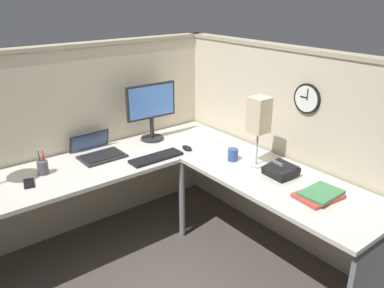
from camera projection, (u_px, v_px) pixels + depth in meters
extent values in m
plane|color=#4C443D|center=(178.00, 251.00, 3.16)|extent=(6.80, 6.80, 0.00)
cube|color=beige|center=(81.00, 141.00, 3.30)|extent=(2.57, 0.10, 1.55)
cube|color=tan|center=(71.00, 46.00, 3.01)|extent=(2.57, 0.12, 0.03)
cube|color=beige|center=(283.00, 147.00, 3.17)|extent=(0.10, 2.37, 1.55)
cube|color=tan|center=(292.00, 48.00, 2.88)|extent=(0.12, 2.37, 0.03)
cube|color=beige|center=(102.00, 164.00, 3.02)|extent=(2.35, 0.66, 0.03)
cube|color=beige|center=(283.00, 183.00, 2.72)|extent=(0.66, 1.49, 0.03)
cylinder|color=slate|center=(182.00, 199.00, 3.24)|extent=(0.05, 0.05, 0.70)
cube|color=slate|center=(374.00, 282.00, 2.32)|extent=(0.58, 0.03, 0.60)
cylinder|color=#232326|center=(152.00, 138.00, 3.46)|extent=(0.20, 0.20, 0.02)
cylinder|color=#232326|center=(152.00, 128.00, 3.43)|extent=(0.04, 0.04, 0.20)
cube|color=#232326|center=(151.00, 101.00, 3.34)|extent=(0.46, 0.05, 0.30)
cube|color=#4C84D8|center=(152.00, 101.00, 3.32)|extent=(0.42, 0.03, 0.26)
cube|color=#232326|center=(102.00, 157.00, 3.09)|extent=(0.34, 0.25, 0.02)
cube|color=black|center=(102.00, 155.00, 3.09)|extent=(0.29, 0.18, 0.00)
cube|color=#232326|center=(89.00, 144.00, 3.24)|extent=(0.34, 0.07, 0.22)
cube|color=#384C72|center=(90.00, 144.00, 3.23)|extent=(0.31, 0.06, 0.18)
cube|color=black|center=(156.00, 158.00, 3.07)|extent=(0.43, 0.14, 0.02)
ellipsoid|color=black|center=(187.00, 148.00, 3.23)|extent=(0.06, 0.10, 0.03)
cylinder|color=#4C4C51|center=(43.00, 168.00, 2.80)|extent=(0.08, 0.08, 0.10)
cylinder|color=#1E1EB2|center=(40.00, 159.00, 2.78)|extent=(0.01, 0.02, 0.13)
cylinder|color=#B21E1E|center=(44.00, 159.00, 2.78)|extent=(0.01, 0.02, 0.13)
cylinder|color=#D8591E|center=(41.00, 157.00, 2.79)|extent=(0.03, 0.03, 0.01)
cube|color=black|center=(29.00, 183.00, 2.67)|extent=(0.10, 0.16, 0.01)
cube|color=black|center=(280.00, 171.00, 2.78)|extent=(0.20, 0.21, 0.10)
cube|color=#8CA58C|center=(278.00, 164.00, 2.79)|extent=(0.02, 0.09, 0.04)
cube|color=black|center=(289.00, 173.00, 2.71)|extent=(0.19, 0.05, 0.04)
cube|color=#BF3F38|center=(318.00, 196.00, 2.50)|extent=(0.30, 0.24, 0.02)
cube|color=#3F7F4C|center=(321.00, 193.00, 2.49)|extent=(0.27, 0.20, 0.02)
cylinder|color=#B7BABF|center=(256.00, 165.00, 2.95)|extent=(0.11, 0.11, 0.01)
cylinder|color=#B7BABF|center=(257.00, 148.00, 2.90)|extent=(0.02, 0.02, 0.27)
cube|color=beige|center=(259.00, 115.00, 2.80)|extent=(0.13, 0.13, 0.26)
cylinder|color=#2D4C8C|center=(233.00, 155.00, 3.03)|extent=(0.08, 0.08, 0.10)
cylinder|color=black|center=(308.00, 99.00, 2.81)|extent=(0.03, 0.22, 0.22)
cylinder|color=white|center=(306.00, 99.00, 2.80)|extent=(0.00, 0.19, 0.19)
cube|color=black|center=(304.00, 97.00, 2.81)|extent=(0.00, 0.06, 0.01)
cube|color=black|center=(308.00, 95.00, 2.78)|extent=(0.00, 0.01, 0.08)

